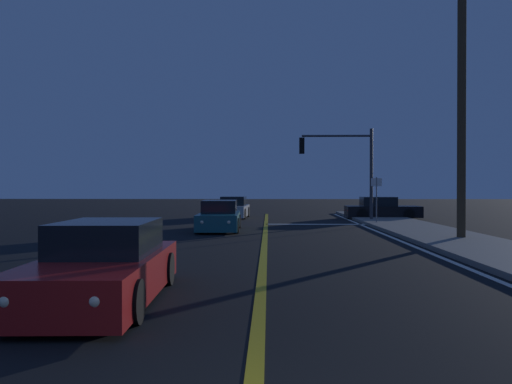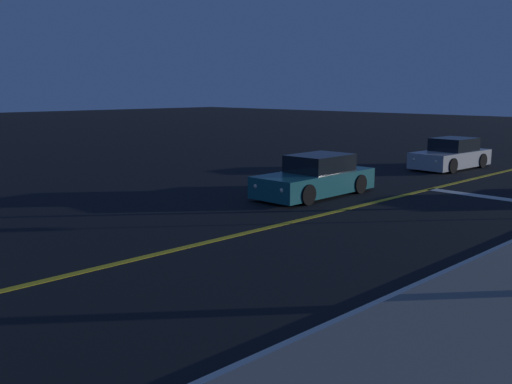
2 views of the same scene
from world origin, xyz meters
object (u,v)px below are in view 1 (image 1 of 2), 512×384
(traffic_signal_near_right, at_px, (344,159))
(utility_pole_right, at_px, (462,93))
(car_distant_tail_red, at_px, (104,266))
(car_side_waiting_teal, at_px, (219,217))
(car_mid_block_black, at_px, (382,209))
(car_parked_curb_silver, at_px, (233,209))
(street_sign_corner, at_px, (376,193))

(traffic_signal_near_right, xyz_separation_m, utility_pole_right, (2.65, -10.41, 1.79))
(car_distant_tail_red, relative_size, traffic_signal_near_right, 0.91)
(car_side_waiting_teal, xyz_separation_m, car_distant_tail_red, (-0.58, -14.09, 0.00))
(car_side_waiting_teal, distance_m, car_mid_block_black, 12.54)
(car_distant_tail_red, distance_m, traffic_signal_near_right, 21.53)
(utility_pole_right, bearing_deg, car_parked_curb_silver, 123.58)
(car_mid_block_black, relative_size, traffic_signal_near_right, 0.86)
(car_distant_tail_red, height_order, utility_pole_right, utility_pole_right)
(car_side_waiting_teal, xyz_separation_m, utility_pole_right, (9.07, -4.36, 4.71))
(car_parked_curb_silver, distance_m, traffic_signal_near_right, 7.80)
(car_mid_block_black, height_order, car_distant_tail_red, same)
(street_sign_corner, bearing_deg, car_distant_tail_red, -115.44)
(car_mid_block_black, distance_m, traffic_signal_near_right, 4.73)
(car_distant_tail_red, distance_m, utility_pole_right, 14.49)
(car_mid_block_black, bearing_deg, car_parked_curb_silver, -93.63)
(street_sign_corner, bearing_deg, car_side_waiting_teal, -157.00)
(car_mid_block_black, bearing_deg, traffic_signal_near_right, -45.52)
(car_side_waiting_teal, relative_size, car_parked_curb_silver, 1.08)
(car_side_waiting_teal, height_order, car_parked_curb_silver, same)
(traffic_signal_near_right, distance_m, street_sign_corner, 3.59)
(car_parked_curb_silver, xyz_separation_m, utility_pole_right, (9.10, -13.70, 4.71))
(car_parked_curb_silver, height_order, street_sign_corner, street_sign_corner)
(car_side_waiting_teal, distance_m, street_sign_corner, 8.40)
(car_distant_tail_red, distance_m, car_parked_curb_silver, 23.44)
(car_side_waiting_teal, distance_m, utility_pole_right, 11.11)
(utility_pole_right, height_order, street_sign_corner, utility_pole_right)
(traffic_signal_near_right, bearing_deg, street_sign_corner, 114.12)
(car_distant_tail_red, relative_size, car_parked_curb_silver, 1.12)
(car_distant_tail_red, xyz_separation_m, car_parked_curb_silver, (0.55, 23.43, -0.00))
(car_parked_curb_silver, bearing_deg, street_sign_corner, 144.21)
(car_parked_curb_silver, distance_m, utility_pole_right, 17.11)
(car_mid_block_black, relative_size, car_distant_tail_red, 0.95)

